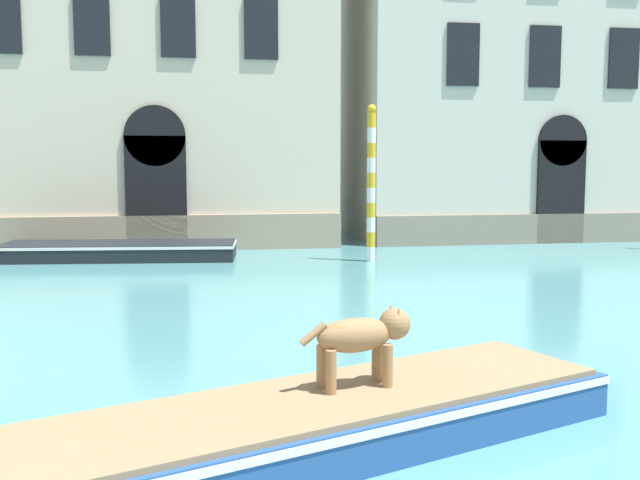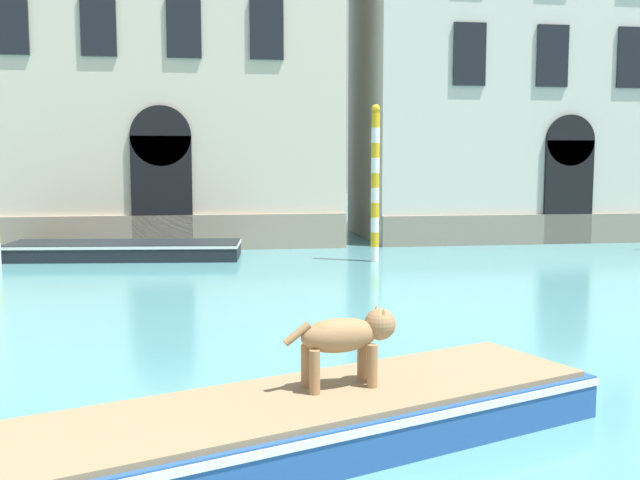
{
  "view_description": "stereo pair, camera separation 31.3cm",
  "coord_description": "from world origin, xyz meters",
  "px_view_note": "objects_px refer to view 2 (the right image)",
  "views": [
    {
      "loc": [
        3.1,
        -1.5,
        2.9
      ],
      "look_at": [
        5.7,
        13.68,
        1.2
      ],
      "focal_mm": 42.0,
      "sensor_mm": 36.0,
      "label": 1
    },
    {
      "loc": [
        3.41,
        -1.55,
        2.9
      ],
      "look_at": [
        5.7,
        13.68,
        1.2
      ],
      "focal_mm": 42.0,
      "sensor_mm": 36.0,
      "label": 2
    }
  ],
  "objects_px": {
    "boat_foreground": "(206,440)",
    "boat_moored_near_palazzo": "(125,250)",
    "mooring_pole_0": "(375,183)",
    "dog_on_deck": "(347,336)"
  },
  "relations": [
    {
      "from": "dog_on_deck",
      "to": "mooring_pole_0",
      "type": "height_order",
      "value": "mooring_pole_0"
    },
    {
      "from": "dog_on_deck",
      "to": "boat_moored_near_palazzo",
      "type": "bearing_deg",
      "value": 92.53
    },
    {
      "from": "boat_moored_near_palazzo",
      "to": "mooring_pole_0",
      "type": "relative_size",
      "value": 1.55
    },
    {
      "from": "boat_foreground",
      "to": "boat_moored_near_palazzo",
      "type": "height_order",
      "value": "boat_foreground"
    },
    {
      "from": "boat_foreground",
      "to": "dog_on_deck",
      "type": "xyz_separation_m",
      "value": [
        1.46,
        0.64,
        0.78
      ]
    },
    {
      "from": "boat_foreground",
      "to": "boat_moored_near_palazzo",
      "type": "bearing_deg",
      "value": 77.51
    },
    {
      "from": "boat_foreground",
      "to": "boat_moored_near_palazzo",
      "type": "distance_m",
      "value": 15.34
    },
    {
      "from": "dog_on_deck",
      "to": "boat_moored_near_palazzo",
      "type": "xyz_separation_m",
      "value": [
        -3.79,
        14.52,
        -0.81
      ]
    },
    {
      "from": "boat_foreground",
      "to": "boat_moored_near_palazzo",
      "type": "relative_size",
      "value": 1.29
    },
    {
      "from": "boat_moored_near_palazzo",
      "to": "mooring_pole_0",
      "type": "bearing_deg",
      "value": -7.1
    }
  ]
}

